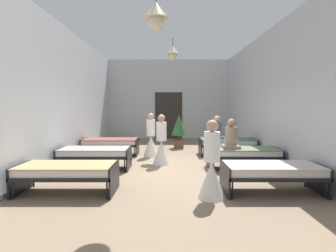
# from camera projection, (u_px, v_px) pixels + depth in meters

# --- Properties ---
(ground_plane) EXTENTS (6.76, 13.21, 0.10)m
(ground_plane) POSITION_uv_depth(u_px,v_px,m) (168.00, 170.00, 6.92)
(ground_plane) COLOR #8C755B
(room_shell) EXTENTS (6.56, 12.81, 4.07)m
(room_shell) POSITION_uv_depth(u_px,v_px,m) (168.00, 96.00, 8.09)
(room_shell) COLOR silver
(room_shell) RESTS_ON ground
(bed_left_row_0) EXTENTS (1.90, 0.84, 0.57)m
(bed_left_row_0) POSITION_uv_depth(u_px,v_px,m) (66.00, 171.00, 4.98)
(bed_left_row_0) COLOR black
(bed_left_row_0) RESTS_ON ground
(bed_right_row_0) EXTENTS (1.90, 0.84, 0.57)m
(bed_right_row_0) POSITION_uv_depth(u_px,v_px,m) (271.00, 171.00, 4.99)
(bed_right_row_0) COLOR black
(bed_right_row_0) RESTS_ON ground
(bed_left_row_1) EXTENTS (1.90, 0.84, 0.57)m
(bed_left_row_1) POSITION_uv_depth(u_px,v_px,m) (94.00, 153.00, 6.87)
(bed_left_row_1) COLOR black
(bed_left_row_1) RESTS_ON ground
(bed_right_row_1) EXTENTS (1.90, 0.84, 0.57)m
(bed_right_row_1) POSITION_uv_depth(u_px,v_px,m) (242.00, 153.00, 6.89)
(bed_right_row_1) COLOR black
(bed_right_row_1) RESTS_ON ground
(bed_left_row_2) EXTENTS (1.90, 0.84, 0.57)m
(bed_left_row_2) POSITION_uv_depth(u_px,v_px,m) (110.00, 143.00, 8.76)
(bed_left_row_2) COLOR black
(bed_left_row_2) RESTS_ON ground
(bed_right_row_2) EXTENTS (1.90, 0.84, 0.57)m
(bed_right_row_2) POSITION_uv_depth(u_px,v_px,m) (226.00, 143.00, 8.78)
(bed_right_row_2) COLOR black
(bed_right_row_2) RESTS_ON ground
(nurse_near_aisle) EXTENTS (0.52, 0.52, 1.49)m
(nurse_near_aisle) POSITION_uv_depth(u_px,v_px,m) (211.00, 170.00, 4.70)
(nurse_near_aisle) COLOR white
(nurse_near_aisle) RESTS_ON ground
(nurse_mid_aisle) EXTENTS (0.52, 0.52, 1.49)m
(nurse_mid_aisle) POSITION_uv_depth(u_px,v_px,m) (150.00, 141.00, 8.59)
(nurse_mid_aisle) COLOR white
(nurse_mid_aisle) RESTS_ON ground
(nurse_far_aisle) EXTENTS (0.52, 0.52, 1.49)m
(nurse_far_aisle) POSITION_uv_depth(u_px,v_px,m) (160.00, 146.00, 7.40)
(nurse_far_aisle) COLOR white
(nurse_far_aisle) RESTS_ON ground
(patient_seated_primary) EXTENTS (0.44, 0.44, 0.80)m
(patient_seated_primary) POSITION_uv_depth(u_px,v_px,m) (216.00, 130.00, 8.79)
(patient_seated_primary) COLOR #515B70
(patient_seated_primary) RESTS_ON bed_right_row_2
(patient_seated_secondary) EXTENTS (0.44, 0.44, 0.80)m
(patient_seated_secondary) POSITION_uv_depth(u_px,v_px,m) (230.00, 137.00, 6.83)
(patient_seated_secondary) COLOR gray
(patient_seated_secondary) RESTS_ON bed_right_row_1
(potted_plant) EXTENTS (0.60, 0.60, 1.37)m
(potted_plant) POSITION_uv_depth(u_px,v_px,m) (178.00, 128.00, 10.21)
(potted_plant) COLOR brown
(potted_plant) RESTS_ON ground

